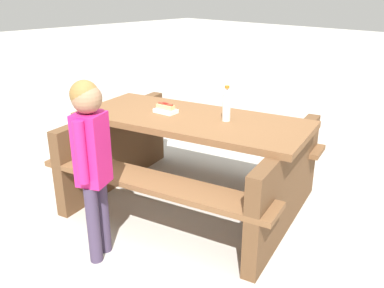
{
  "coord_description": "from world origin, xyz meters",
  "views": [
    {
      "loc": [
        -2.13,
        2.19,
        1.7
      ],
      "look_at": [
        0.0,
        0.0,
        0.52
      ],
      "focal_mm": 38.53,
      "sensor_mm": 36.0,
      "label": 1
    }
  ],
  "objects_px": {
    "picnic_table": "(192,153)",
    "hotdog_tray": "(166,109)",
    "soda_bottle": "(227,105)",
    "child_in_coat": "(91,150)"
  },
  "relations": [
    {
      "from": "soda_bottle",
      "to": "hotdog_tray",
      "type": "height_order",
      "value": "soda_bottle"
    },
    {
      "from": "picnic_table",
      "to": "hotdog_tray",
      "type": "relative_size",
      "value": 10.9
    },
    {
      "from": "picnic_table",
      "to": "soda_bottle",
      "type": "distance_m",
      "value": 0.51
    },
    {
      "from": "hotdog_tray",
      "to": "child_in_coat",
      "type": "height_order",
      "value": "child_in_coat"
    },
    {
      "from": "picnic_table",
      "to": "hotdog_tray",
      "type": "xyz_separation_m",
      "value": [
        0.23,
        0.07,
        0.34
      ]
    },
    {
      "from": "hotdog_tray",
      "to": "picnic_table",
      "type": "bearing_deg",
      "value": -164.08
    },
    {
      "from": "soda_bottle",
      "to": "child_in_coat",
      "type": "relative_size",
      "value": 0.22
    },
    {
      "from": "hotdog_tray",
      "to": "soda_bottle",
      "type": "bearing_deg",
      "value": -159.53
    },
    {
      "from": "picnic_table",
      "to": "soda_bottle",
      "type": "height_order",
      "value": "soda_bottle"
    },
    {
      "from": "picnic_table",
      "to": "hotdog_tray",
      "type": "distance_m",
      "value": 0.41
    }
  ]
}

